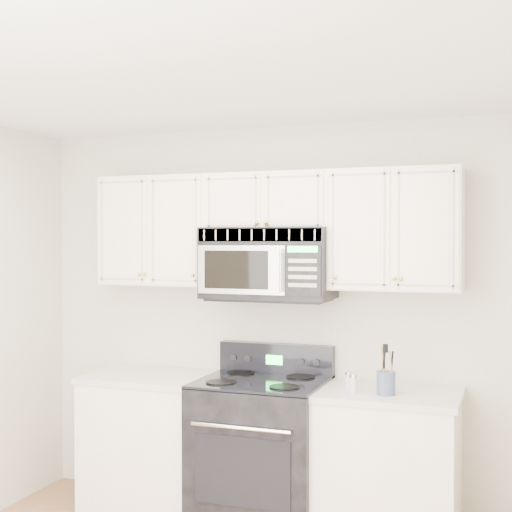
% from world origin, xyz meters
% --- Properties ---
extents(room, '(3.51, 3.51, 2.61)m').
position_xyz_m(room, '(0.00, 0.00, 1.30)').
color(room, olive).
rests_on(room, ground).
extents(base_cabinet_left, '(0.86, 0.65, 0.92)m').
position_xyz_m(base_cabinet_left, '(-0.80, 1.44, 0.43)').
color(base_cabinet_left, white).
rests_on(base_cabinet_left, ground).
extents(base_cabinet_right, '(0.86, 0.65, 0.92)m').
position_xyz_m(base_cabinet_right, '(0.80, 1.44, 0.43)').
color(base_cabinet_right, white).
rests_on(base_cabinet_right, ground).
extents(range, '(0.80, 0.72, 1.13)m').
position_xyz_m(range, '(-0.00, 1.42, 0.48)').
color(range, black).
rests_on(range, ground).
extents(upper_cabinets, '(2.44, 0.37, 0.75)m').
position_xyz_m(upper_cabinets, '(0.00, 1.58, 1.93)').
color(upper_cabinets, white).
rests_on(upper_cabinets, ground).
extents(microwave, '(0.84, 0.47, 0.46)m').
position_xyz_m(microwave, '(0.00, 1.54, 1.68)').
color(microwave, black).
rests_on(microwave, ground).
extents(utensil_crock, '(0.11, 0.11, 0.30)m').
position_xyz_m(utensil_crock, '(0.81, 1.33, 1.00)').
color(utensil_crock, '#455A72').
rests_on(utensil_crock, base_cabinet_right).
extents(shaker_salt, '(0.04, 0.04, 0.10)m').
position_xyz_m(shaker_salt, '(0.56, 1.42, 0.97)').
color(shaker_salt, '#B4B8CB').
rests_on(shaker_salt, base_cabinet_right).
extents(shaker_pepper, '(0.05, 0.05, 0.11)m').
position_xyz_m(shaker_pepper, '(0.61, 1.32, 0.98)').
color(shaker_pepper, '#B4B8CB').
rests_on(shaker_pepper, base_cabinet_right).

